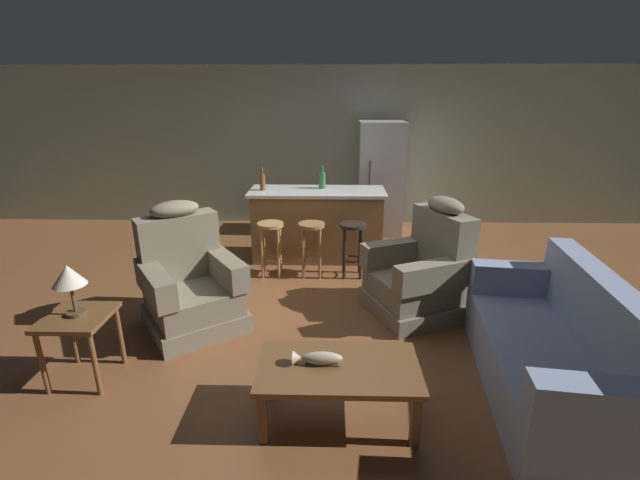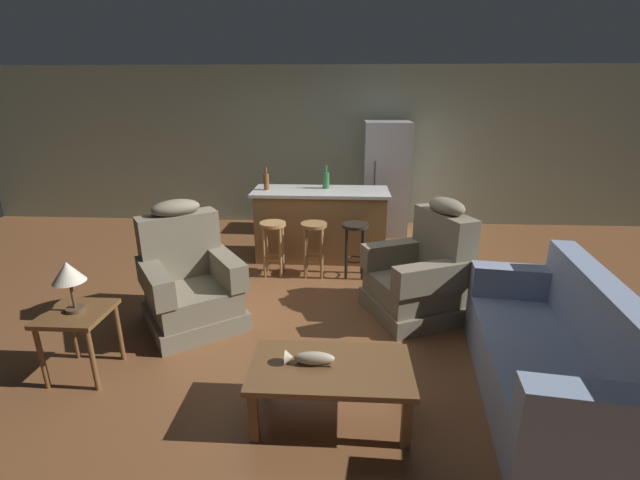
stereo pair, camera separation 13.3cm
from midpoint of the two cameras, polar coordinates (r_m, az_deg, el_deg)
ground_plane at (r=4.74m, az=-1.66°, el=-8.20°), size 12.00×12.00×0.00m
back_wall at (r=7.39m, az=-0.48°, el=12.27°), size 12.00×0.05×2.60m
coffee_table at (r=3.05m, az=1.20°, el=-17.30°), size 1.10×0.60×0.42m
fish_figurine at (r=3.01m, az=-1.70°, el=-15.52°), size 0.34×0.10×0.10m
couch at (r=3.69m, az=28.10°, el=-13.15°), size 1.08×1.99×0.94m
recliner_near_lamp at (r=4.36m, az=-17.87°, el=-5.57°), size 1.17×1.17×1.20m
recliner_near_island at (r=4.48m, az=12.56°, el=-4.38°), size 1.10×1.10×1.20m
end_table at (r=3.88m, az=-30.37°, el=-9.94°), size 0.48×0.48×0.56m
table_lamp at (r=3.73m, az=-31.38°, el=-4.33°), size 0.24×0.24×0.41m
kitchen_island at (r=5.82m, az=-1.02°, el=2.13°), size 1.80×0.70×0.95m
bar_stool_left at (r=5.27m, az=-7.29°, el=0.10°), size 0.32×0.32×0.68m
bar_stool_middle at (r=5.22m, az=-1.86°, el=0.05°), size 0.32×0.32×0.68m
bar_stool_right at (r=5.22m, az=3.64°, el=0.01°), size 0.32×0.32×0.68m
refrigerator at (r=6.92m, az=7.43°, el=8.13°), size 0.70×0.69×1.76m
bottle_tall_green at (r=5.73m, az=-8.34°, el=7.72°), size 0.07×0.07×0.30m
bottle_short_amber at (r=5.79m, az=-0.37°, el=8.04°), size 0.09×0.09×0.31m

